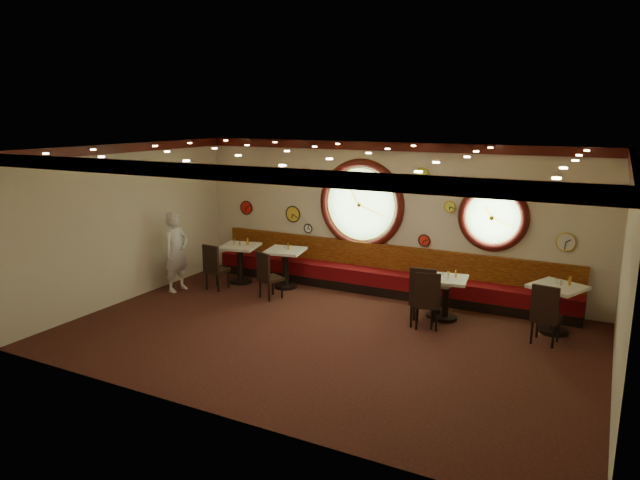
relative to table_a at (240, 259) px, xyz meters
The scene contains 55 objects.
floor 3.74m from the table_a, 32.25° to the right, with size 9.00×6.00×0.00m, color black.
ceiling 4.55m from the table_a, 32.25° to the right, with size 9.00×6.00×0.02m, color #BA8534.
wall_back 3.46m from the table_a, 18.13° to the left, with size 9.00×0.02×3.20m, color beige.
wall_front 5.97m from the table_a, 57.82° to the right, with size 9.00×0.02×3.20m, color beige.
wall_left 2.62m from the table_a, 124.74° to the right, with size 0.02×6.00×3.20m, color beige.
wall_right 7.95m from the table_a, 14.51° to the right, with size 0.02×6.00×3.20m, color beige.
molding_back 4.16m from the table_a, 17.30° to the left, with size 9.00×0.10×0.18m, color #3E0E0B.
molding_front 6.37m from the table_a, 57.56° to the right, with size 9.00×0.10×0.18m, color #3E0E0B.
molding_left 3.49m from the table_a, 123.75° to the right, with size 0.10×6.00×0.18m, color #3E0E0B.
molding_right 8.24m from the table_a, 14.60° to the right, with size 0.10×6.00×0.18m, color #3E0E0B.
banquette_base 3.25m from the table_a, 13.39° to the left, with size 8.00×0.55×0.20m, color black.
banquette_seat 3.22m from the table_a, 13.39° to the left, with size 8.00×0.55×0.30m, color #55070D.
banquette_back 3.28m from the table_a, 17.13° to the left, with size 8.00×0.10×0.55m, color #5B0E07.
porthole_left_glass 3.02m from the table_a, 21.96° to the left, with size 1.66×1.66×0.02m, color #8DBF72.
porthole_left_frame 3.02m from the table_a, 21.66° to the left, with size 1.98×1.98×0.18m, color #3E0E0B.
porthole_left_ring 3.01m from the table_a, 21.07° to the left, with size 1.61×1.61×0.03m, color gold.
porthole_right_glass 5.57m from the table_a, 10.83° to the left, with size 1.10×1.10×0.02m, color #8DBF72.
porthole_right_frame 5.57m from the table_a, 10.68° to the left, with size 1.38×1.38×0.18m, color #3E0E0B.
porthole_right_ring 5.56m from the table_a, 10.37° to the left, with size 1.09×1.09×0.03m, color gold.
wall_clock_0 4.15m from the table_a, 13.90° to the left, with size 0.24×0.24×0.03m, color red.
wall_clock_1 4.47m from the table_a, 14.24° to the left, with size 0.30×0.30×0.03m, color #A7D341.
wall_clock_2 1.48m from the table_a, 115.49° to the left, with size 0.32×0.32×0.03m, color red.
wall_clock_3 6.76m from the table_a, ahead, with size 0.28×0.28×0.03m, color black.
wall_clock_4 2.42m from the table_a, 41.07° to the left, with size 0.24×0.24×0.03m, color black.
wall_clock_5 2.05m from the table_a, 94.05° to the left, with size 0.26×0.26×0.03m, color #74AA22.
wall_clock_6 4.80m from the table_a, 12.40° to the left, with size 0.22×0.22×0.03m, color #EBF852.
wall_clock_7 6.81m from the table_a, ahead, with size 0.34×0.34×0.03m, color silver.
wall_clock_8 1.60m from the table_a, 49.87° to the left, with size 0.36×0.36×0.03m, color gold.
wall_clock_9 1.70m from the table_a, 38.68° to the left, with size 0.20×0.20×0.03m, color white.
table_a is the anchor object (origin of this frame).
table_b 1.12m from the table_a, ahead, with size 0.92×0.92×0.87m.
table_c 4.62m from the table_a, ahead, with size 0.76×0.76×0.72m.
table_d 4.80m from the table_a, ahead, with size 0.83×0.83×0.81m.
table_e 6.68m from the table_a, ahead, with size 1.05×1.05×0.87m.
chair_a 0.75m from the table_a, 103.55° to the right, with size 0.45×0.45×0.63m.
chair_b 1.38m from the table_a, 31.13° to the right, with size 0.54×0.54×0.62m.
chair_c 4.59m from the table_a, ahead, with size 0.54×0.54×0.69m.
chair_d 4.71m from the table_a, 10.27° to the right, with size 0.55×0.55×0.66m.
chair_e 6.60m from the table_a, ahead, with size 0.49×0.49×0.65m.
condiment_a_salt 0.41m from the table_a, behind, with size 0.04×0.04×0.11m, color silver.
condiment_b_salt 1.14m from the table_a, ahead, with size 0.03×0.03×0.09m, color silver.
condiment_c_salt 4.60m from the table_a, ahead, with size 0.03×0.03×0.09m, color silver.
condiment_d_salt 4.72m from the table_a, ahead, with size 0.03×0.03×0.09m, color silver.
condiment_a_pepper 0.37m from the table_a, 49.93° to the right, with size 0.03×0.03×0.10m, color #BAB9BE.
condiment_b_pepper 1.24m from the table_a, ahead, with size 0.04×0.04×0.11m, color silver.
condiment_c_pepper 4.62m from the table_a, ahead, with size 0.04×0.04×0.11m, color #BCBCC0.
condiment_d_pepper 4.85m from the table_a, ahead, with size 0.03×0.03×0.09m, color silver.
condiment_a_bottle 0.45m from the table_a, 29.87° to the left, with size 0.05×0.05×0.17m, color gold.
condiment_b_bottle 1.25m from the table_a, ahead, with size 0.04×0.04×0.14m, color gold.
condiment_c_bottle 4.77m from the table_a, ahead, with size 0.05×0.05×0.16m, color yellow.
condiment_d_bottle 4.94m from the table_a, ahead, with size 0.04×0.04×0.14m, color gold.
condiment_e_salt 6.66m from the table_a, ahead, with size 0.04×0.04×0.10m, color silver.
condiment_e_pepper 6.74m from the table_a, ahead, with size 0.03×0.03×0.09m, color #BBBCC0.
condiment_e_bottle 6.87m from the table_a, ahead, with size 0.05×0.05×0.16m, color gold.
waiter 1.45m from the table_a, 127.99° to the right, with size 0.63×0.41×1.72m, color silver.
Camera 1 is at (4.25, -8.29, 3.79)m, focal length 32.00 mm.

